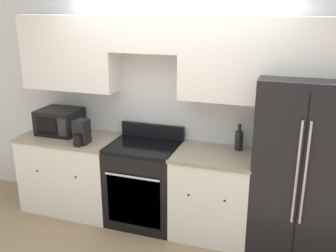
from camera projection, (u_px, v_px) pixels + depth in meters
ground_plane at (159, 239)px, 4.01m from camera, size 12.00×12.00×0.00m
wall_back at (177, 87)px, 4.06m from camera, size 8.00×0.39×2.60m
lower_cabinets_left at (72, 172)px, 4.52m from camera, size 1.15×0.64×0.93m
lower_cabinets_right at (212, 194)px, 3.99m from camera, size 0.83×0.64×0.93m
oven_range at (144, 183)px, 4.23m from camera, size 0.76×0.65×1.09m
refrigerator at (300, 167)px, 3.64m from camera, size 0.88×0.73×1.77m
microwave at (60, 121)px, 4.45m from camera, size 0.48×0.41×0.29m
bottle at (239, 140)px, 3.93m from camera, size 0.08×0.08×0.28m
paper_towel_holder at (81, 133)px, 4.10m from camera, size 0.14×0.22×0.27m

